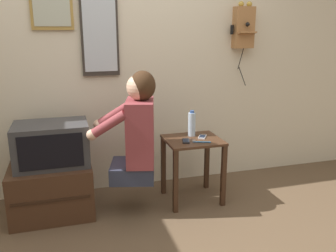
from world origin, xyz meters
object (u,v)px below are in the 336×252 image
Objects in this scene: water_bottle at (192,124)px; wall_mirror at (100,31)px; framed_picture at (51,3)px; cell_phone_spare at (202,137)px; person at (137,129)px; cell_phone_held at (186,141)px; television at (52,144)px; toothbrush at (200,142)px; wall_phone_antique at (243,27)px.

wall_mirror is at bearing 154.28° from water_bottle.
wall_mirror is 1.17m from water_bottle.
framed_picture is 3.17× the size of cell_phone_spare.
person is 3.87× the size of water_bottle.
framed_picture is at bearing 168.93° from cell_phone_held.
framed_picture is 0.45m from wall_mirror.
cell_phone_spare is (0.62, 0.09, -0.14)m from person.
wall_mirror is (0.47, 0.36, 0.90)m from television.
water_bottle is (-0.08, 0.08, 0.10)m from cell_phone_spare.
water_bottle is (1.15, -0.37, -1.05)m from framed_picture.
wall_mirror is 1.33m from toothbrush.
wall_phone_antique is 1.12m from water_bottle.
cell_phone_held is at bearing -147.66° from wall_phone_antique.
cell_phone_spare is (1.22, -0.44, -1.15)m from framed_picture.
television is at bearing -102.53° from framed_picture.
toothbrush is (0.00, -0.21, -0.10)m from water_bottle.
framed_picture is at bearing 179.54° from wall_mirror.
framed_picture is 0.55× the size of wall_mirror.
toothbrush is (0.76, -0.58, -0.92)m from wall_mirror.
framed_picture reaches higher than person.
framed_picture is at bearing 82.67° from toothbrush.
water_bottle reaches higher than television.
television is at bearing 90.26° from person.
wall_mirror is at bearing 72.14° from toothbrush.
cell_phone_spare is (1.30, -0.08, -0.02)m from television.
person is 2.11× the size of framed_picture.
water_bottle is at bearing 69.93° from cell_phone_held.
wall_phone_antique is 1.03× the size of wall_mirror.
cell_phone_spare is at bearing -66.72° from person.
person is at bearing -162.58° from water_bottle.
wall_phone_antique is (1.87, 0.32, 0.94)m from television.
person is at bearing -162.15° from cell_phone_held.
wall_phone_antique is 5.31× the size of toothbrush.
wall_phone_antique is at bearing 66.44° from cell_phone_spare.
person is 0.72m from television.
wall_mirror reaches higher than person.
wall_mirror is 5.15× the size of toothbrush.
wall_mirror is 5.78× the size of cell_phone_spare.
framed_picture is at bearing 63.02° from person.
person is 6.68× the size of cell_phone_spare.
framed_picture is 1.72m from toothbrush.
toothbrush is (0.11, -0.06, 0.00)m from cell_phone_held.
wall_mirror is 3.35× the size of water_bottle.
wall_phone_antique is at bearing -52.75° from person.
cell_phone_held is (0.43, 0.02, -0.14)m from person.
cell_phone_held is at bearing 80.72° from toothbrush.
cell_phone_spare is at bearing -144.79° from wall_phone_antique.
cell_phone_held and cell_phone_spare have the same top height.
wall_mirror is (-1.39, 0.04, -0.04)m from wall_phone_antique.
television is 1.30m from cell_phone_spare.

